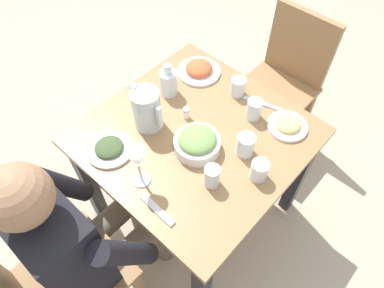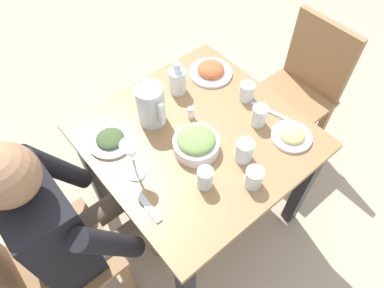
# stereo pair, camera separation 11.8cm
# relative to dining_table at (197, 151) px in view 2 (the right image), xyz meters

# --- Properties ---
(ground_plane) EXTENTS (8.00, 8.00, 0.00)m
(ground_plane) POSITION_rel_dining_table_xyz_m (0.00, 0.00, -0.58)
(ground_plane) COLOR tan
(dining_table) EXTENTS (0.87, 0.87, 0.71)m
(dining_table) POSITION_rel_dining_table_xyz_m (0.00, 0.00, 0.00)
(dining_table) COLOR #997047
(dining_table) RESTS_ON ground_plane
(chair_near) EXTENTS (0.40, 0.40, 0.85)m
(chair_near) POSITION_rel_dining_table_xyz_m (-0.02, -0.79, -0.11)
(chair_near) COLOR #997047
(chair_near) RESTS_ON ground_plane
(chair_far) EXTENTS (0.40, 0.40, 0.85)m
(chair_far) POSITION_rel_dining_table_xyz_m (-0.02, 0.79, -0.11)
(chair_far) COLOR #997047
(chair_far) RESTS_ON ground_plane
(diner_near) EXTENTS (0.48, 0.53, 1.15)m
(diner_near) POSITION_rel_dining_table_xyz_m (-0.02, -0.59, 0.04)
(diner_near) COLOR black
(diner_near) RESTS_ON ground_plane
(water_pitcher) EXTENTS (0.16, 0.12, 0.19)m
(water_pitcher) POSITION_rel_dining_table_xyz_m (-0.18, -0.10, 0.22)
(water_pitcher) COLOR silver
(water_pitcher) RESTS_ON dining_table
(salad_bowl) EXTENTS (0.19, 0.19, 0.09)m
(salad_bowl) POSITION_rel_dining_table_xyz_m (0.06, -0.05, 0.16)
(salad_bowl) COLOR white
(salad_bowl) RESTS_ON dining_table
(plate_fries) EXTENTS (0.17, 0.17, 0.04)m
(plate_fries) POSITION_rel_dining_table_xyz_m (0.27, 0.29, 0.14)
(plate_fries) COLOR white
(plate_fries) RESTS_ON dining_table
(plate_dolmas) EXTENTS (0.19, 0.19, 0.04)m
(plate_dolmas) POSITION_rel_dining_table_xyz_m (-0.20, -0.30, 0.14)
(plate_dolmas) COLOR white
(plate_dolmas) RESTS_ON dining_table
(plate_rice_curry) EXTENTS (0.21, 0.21, 0.06)m
(plate_rice_curry) POSITION_rel_dining_table_xyz_m (-0.24, 0.30, 0.14)
(plate_rice_curry) COLOR white
(plate_rice_curry) RESTS_ON dining_table
(water_glass_near_right) EXTENTS (0.07, 0.07, 0.10)m
(water_glass_near_right) POSITION_rel_dining_table_xyz_m (0.12, 0.24, 0.17)
(water_glass_near_right) COLOR silver
(water_glass_near_right) RESTS_ON dining_table
(water_glass_by_pitcher) EXTENTS (0.07, 0.07, 0.10)m
(water_glass_by_pitcher) POSITION_rel_dining_table_xyz_m (0.21, 0.06, 0.17)
(water_glass_by_pitcher) COLOR silver
(water_glass_by_pitcher) RESTS_ON dining_table
(water_glass_near_left) EXTENTS (0.07, 0.07, 0.09)m
(water_glass_near_left) POSITION_rel_dining_table_xyz_m (0.32, 0.01, 0.16)
(water_glass_near_left) COLOR silver
(water_glass_near_left) RESTS_ON dining_table
(water_glass_far_right) EXTENTS (0.07, 0.07, 0.09)m
(water_glass_far_right) POSITION_rel_dining_table_xyz_m (-0.02, 0.31, 0.16)
(water_glass_far_right) COLOR silver
(water_glass_far_right) RESTS_ON dining_table
(water_glass_far_left) EXTENTS (0.06, 0.06, 0.10)m
(water_glass_far_left) POSITION_rel_dining_table_xyz_m (0.21, -0.14, 0.17)
(water_glass_far_left) COLOR silver
(water_glass_far_left) RESTS_ON dining_table
(wine_glass) EXTENTS (0.08, 0.08, 0.20)m
(wine_glass) POSITION_rel_dining_table_xyz_m (0.00, -0.31, 0.26)
(wine_glass) COLOR silver
(wine_glass) RESTS_ON dining_table
(oil_carafe) EXTENTS (0.08, 0.08, 0.16)m
(oil_carafe) POSITION_rel_dining_table_xyz_m (-0.26, 0.10, 0.18)
(oil_carafe) COLOR silver
(oil_carafe) RESTS_ON dining_table
(salt_shaker) EXTENTS (0.03, 0.03, 0.05)m
(salt_shaker) POSITION_rel_dining_table_xyz_m (-0.09, 0.04, 0.15)
(salt_shaker) COLOR white
(salt_shaker) RESTS_ON dining_table
(fork_near) EXTENTS (0.17, 0.03, 0.01)m
(fork_near) POSITION_rel_dining_table_xyz_m (0.13, -0.36, 0.13)
(fork_near) COLOR silver
(fork_near) RESTS_ON dining_table
(knife_near) EXTENTS (0.18, 0.07, 0.01)m
(knife_near) POSITION_rel_dining_table_xyz_m (0.11, 0.33, 0.13)
(knife_near) COLOR silver
(knife_near) RESTS_ON dining_table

